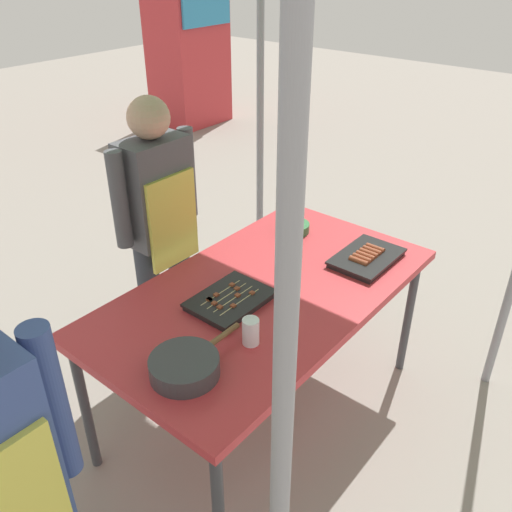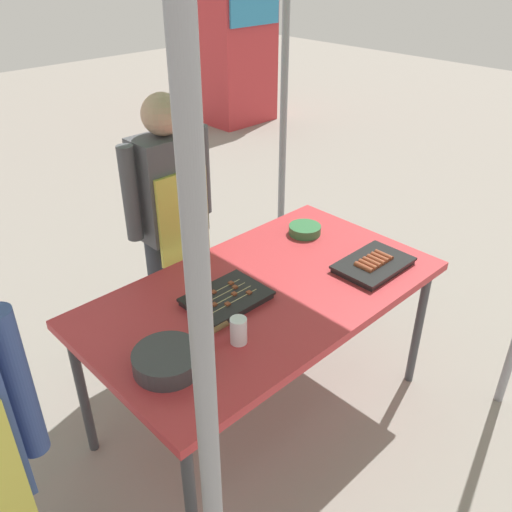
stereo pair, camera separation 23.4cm
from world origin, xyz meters
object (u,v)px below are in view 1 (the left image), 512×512
Objects in this scene: cooking_wok at (185,366)px; vendor_woman at (159,218)px; stall_table at (265,299)px; tray_meat_skewers at (230,300)px; condiment_bowl at (293,227)px; drink_cup_near_edge at (251,332)px; neighbor_stall_left at (188,52)px; tray_grilled_sausages at (367,257)px.

vendor_woman is at bearing 52.83° from cooking_wok.
tray_meat_skewers is at bearing 166.19° from stall_table.
stall_table is 3.89× the size of cooking_wok.
condiment_bowl is 0.94m from drink_cup_near_edge.
stall_table is at bearing 30.49° from drink_cup_near_edge.
neighbor_stall_left is (3.34, 3.88, 0.17)m from stall_table.
stall_table is 0.73m from vendor_woman.
cooking_wok is 3.76× the size of drink_cup_near_edge.
stall_table is 0.57m from condiment_bowl.
drink_cup_near_edge is at bearing -131.94° from neighbor_stall_left.
cooking_wok is 1.17m from condiment_bowl.
cooking_wok is 0.29m from drink_cup_near_edge.
cooking_wok reaches higher than condiment_bowl.
vendor_woman is (-0.47, 0.94, 0.10)m from tray_grilled_sausages.
stall_table is 9.55× the size of condiment_bowl.
tray_meat_skewers reaches higher than stall_table.
tray_grilled_sausages is 5.00m from neighbor_stall_left.
vendor_woman reaches higher than drink_cup_near_edge.
drink_cup_near_edge is at bearing -149.51° from stall_table.
tray_grilled_sausages is at bearing -124.63° from neighbor_stall_left.
condiment_bowl is 1.53× the size of drink_cup_near_edge.
drink_cup_near_edge reaches higher than tray_grilled_sausages.
tray_grilled_sausages is at bearing -24.55° from stall_table.
tray_grilled_sausages is 2.15× the size of condiment_bowl.
drink_cup_near_edge is (0.28, -0.07, 0.02)m from cooking_wok.
drink_cup_near_edge is 0.07× the size of vendor_woman.
drink_cup_near_edge reaches higher than stall_table.
tray_grilled_sausages is 0.73m from tray_meat_skewers.
tray_meat_skewers is 0.28m from drink_cup_near_edge.
tray_grilled_sausages is 0.88× the size of cooking_wok.
tray_grilled_sausages is 1.06× the size of tray_meat_skewers.
neighbor_stall_left is at bearing -136.20° from vendor_woman.
condiment_bowl is at bearing 23.19° from stall_table.
drink_cup_near_edge is at bearing -121.46° from tray_meat_skewers.
neighbor_stall_left is at bearing 49.32° from stall_table.
tray_grilled_sausages is at bearing -2.63° from drink_cup_near_edge.
tray_grilled_sausages is at bearing -21.85° from tray_meat_skewers.
neighbor_stall_left is (3.52, 3.84, 0.10)m from tray_meat_skewers.
cooking_wok is 5.62m from neighbor_stall_left.
cooking_wok reaches higher than stall_table.
stall_table is 0.62m from cooking_wok.
tray_grilled_sausages is 1.11m from cooking_wok.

